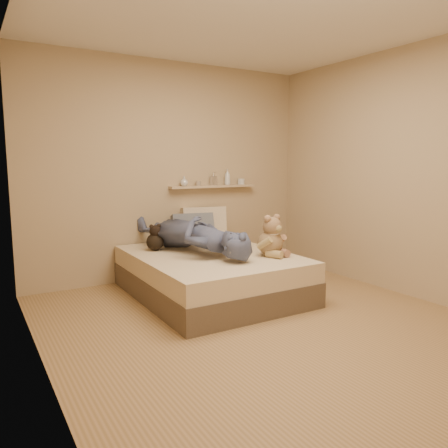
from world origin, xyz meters
TOP-DOWN VIEW (x-y plane):
  - room at (0.00, 0.00)m, footprint 3.80×3.80m
  - bed at (0.00, 0.93)m, footprint 1.50×1.90m
  - game_console at (-0.02, 0.42)m, footprint 0.16×0.08m
  - teddy_bear at (0.49, 0.52)m, footprint 0.35×0.35m
  - dark_plush at (-0.44, 1.38)m, footprint 0.19×0.19m
  - pillow_cream at (0.37, 1.76)m, footprint 0.58×0.30m
  - pillow_grey at (0.14, 1.62)m, footprint 0.54×0.33m
  - person at (-0.12, 1.11)m, footprint 0.90×1.74m
  - wall_shelf at (0.55, 1.84)m, footprint 1.20×0.12m
  - shelf_bottles at (0.56, 1.84)m, footprint 0.93×0.10m

SIDE VIEW (x-z plane):
  - bed at x=0.00m, z-range 0.00..0.45m
  - dark_plush at x=-0.44m, z-range 0.43..0.72m
  - game_console at x=-0.02m, z-range 0.56..0.61m
  - pillow_grey at x=0.14m, z-range 0.44..0.80m
  - teddy_bear at x=0.49m, z-range 0.41..0.84m
  - person at x=-0.12m, z-range 0.45..0.85m
  - pillow_cream at x=0.37m, z-range 0.44..0.86m
  - wall_shelf at x=0.55m, z-range 1.09..1.11m
  - shelf_bottles at x=0.56m, z-range 1.09..1.29m
  - room at x=0.00m, z-range -0.60..3.20m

